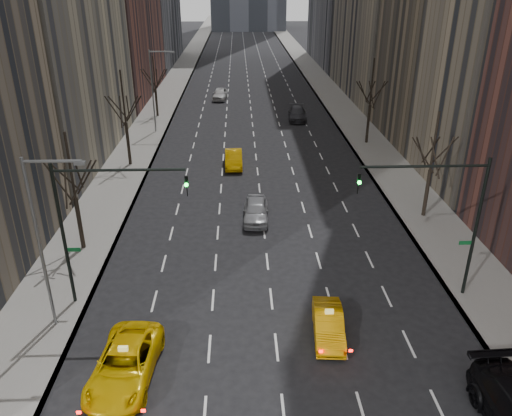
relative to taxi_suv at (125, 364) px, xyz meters
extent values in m
cube|color=slate|center=(-5.39, 63.80, -0.69)|extent=(4.50, 320.00, 0.15)
cube|color=slate|center=(19.11, 63.80, -0.69)|extent=(4.50, 320.00, 0.15)
cylinder|color=black|center=(-5.14, 11.80, 1.17)|extent=(0.28, 0.28, 3.57)
cylinder|color=black|center=(-5.14, 11.80, 5.08)|extent=(0.16, 0.16, 4.25)
cylinder|color=black|center=(-4.99, 12.64, 4.18)|extent=(0.42, 1.80, 2.52)
cylinder|color=black|center=(-4.33, 12.09, 4.18)|extent=(1.74, 0.72, 2.52)
cylinder|color=black|center=(-4.48, 11.24, 4.18)|extent=(1.46, 1.25, 2.52)
cylinder|color=black|center=(-5.29, 10.95, 4.18)|extent=(0.42, 1.80, 2.52)
cylinder|color=black|center=(-5.95, 11.50, 4.18)|extent=(1.74, 0.72, 2.52)
cylinder|color=black|center=(-5.80, 12.35, 4.18)|extent=(1.46, 1.25, 2.52)
cylinder|color=black|center=(-5.14, 27.80, 1.38)|extent=(0.28, 0.28, 3.99)
cylinder|color=black|center=(-5.14, 27.80, 5.75)|extent=(0.16, 0.16, 4.75)
cylinder|color=black|center=(-4.99, 28.64, 4.60)|extent=(0.42, 1.80, 2.52)
cylinder|color=black|center=(-4.33, 28.09, 4.60)|extent=(1.74, 0.72, 2.52)
cylinder|color=black|center=(-4.48, 27.24, 4.60)|extent=(1.46, 1.25, 2.52)
cylinder|color=black|center=(-5.29, 26.95, 4.60)|extent=(0.42, 1.80, 2.52)
cylinder|color=black|center=(-5.95, 27.50, 4.60)|extent=(1.74, 0.72, 2.52)
cylinder|color=black|center=(-5.80, 28.35, 4.60)|extent=(1.46, 1.25, 2.52)
cylinder|color=black|center=(-5.14, 45.80, 1.06)|extent=(0.28, 0.28, 3.36)
cylinder|color=black|center=(-5.14, 45.80, 4.74)|extent=(0.16, 0.16, 4.00)
cylinder|color=black|center=(-4.99, 46.64, 3.97)|extent=(0.42, 1.80, 2.52)
cylinder|color=black|center=(-4.33, 46.09, 3.97)|extent=(1.74, 0.72, 2.52)
cylinder|color=black|center=(-4.48, 45.24, 3.97)|extent=(1.46, 1.25, 2.52)
cylinder|color=black|center=(-5.29, 44.95, 3.97)|extent=(0.42, 1.80, 2.52)
cylinder|color=black|center=(-5.95, 45.50, 3.97)|extent=(1.74, 0.72, 2.52)
cylinder|color=black|center=(-5.80, 46.35, 3.97)|extent=(1.46, 1.25, 2.52)
cylinder|color=black|center=(18.86, 15.80, 1.17)|extent=(0.28, 0.28, 3.57)
cylinder|color=black|center=(18.86, 15.80, 5.08)|extent=(0.16, 0.16, 4.25)
cylinder|color=black|center=(19.01, 16.64, 4.18)|extent=(0.42, 1.80, 2.52)
cylinder|color=black|center=(19.67, 16.09, 4.18)|extent=(1.74, 0.72, 2.52)
cylinder|color=black|center=(19.52, 15.24, 4.18)|extent=(1.46, 1.25, 2.52)
cylinder|color=black|center=(18.71, 14.95, 4.18)|extent=(0.42, 1.80, 2.52)
cylinder|color=black|center=(18.05, 15.50, 4.18)|extent=(1.74, 0.72, 2.52)
cylinder|color=black|center=(18.20, 16.35, 4.18)|extent=(1.46, 1.25, 2.52)
cylinder|color=black|center=(18.86, 33.80, 1.38)|extent=(0.28, 0.28, 3.99)
cylinder|color=black|center=(18.86, 33.80, 5.75)|extent=(0.16, 0.16, 4.75)
cylinder|color=black|center=(19.01, 34.64, 4.60)|extent=(0.42, 1.80, 2.52)
cylinder|color=black|center=(19.67, 34.09, 4.60)|extent=(1.74, 0.72, 2.52)
cylinder|color=black|center=(19.52, 33.24, 4.60)|extent=(1.46, 1.25, 2.52)
cylinder|color=black|center=(18.71, 32.95, 4.60)|extent=(0.42, 1.80, 2.52)
cylinder|color=black|center=(18.05, 33.50, 4.60)|extent=(1.74, 0.72, 2.52)
cylinder|color=black|center=(18.20, 34.35, 4.60)|extent=(1.46, 1.25, 2.52)
cylinder|color=black|center=(-3.94, 5.80, 3.38)|extent=(0.18, 0.18, 8.00)
cylinder|color=black|center=(-0.69, 5.80, 6.98)|extent=(6.50, 0.14, 0.14)
imported|color=black|center=(2.56, 5.80, 6.08)|extent=(0.18, 0.22, 1.10)
sphere|color=#0CFF33|center=(2.56, 5.62, 6.23)|extent=(0.20, 0.20, 0.20)
cube|color=#0C5926|center=(-3.54, 5.80, 2.58)|extent=(0.70, 0.04, 0.22)
cylinder|color=black|center=(17.66, 5.80, 3.38)|extent=(0.18, 0.18, 8.00)
cylinder|color=black|center=(14.41, 5.80, 6.98)|extent=(6.50, 0.14, 0.14)
imported|color=black|center=(11.16, 5.80, 6.08)|extent=(0.18, 0.22, 1.10)
sphere|color=#0CFF33|center=(11.16, 5.62, 6.23)|extent=(0.20, 0.20, 0.20)
cube|color=#0C5926|center=(17.26, 5.80, 2.58)|extent=(0.70, 0.04, 0.22)
cylinder|color=slate|center=(-4.34, 3.80, 3.88)|extent=(0.16, 0.16, 9.00)
cylinder|color=slate|center=(-3.04, 3.80, 8.18)|extent=(2.60, 0.14, 0.14)
cube|color=slate|center=(-1.84, 3.80, 8.08)|extent=(0.50, 0.22, 0.15)
cylinder|color=slate|center=(-4.34, 38.80, 3.88)|extent=(0.16, 0.16, 9.00)
cylinder|color=slate|center=(-3.04, 38.80, 8.18)|extent=(2.60, 0.14, 0.14)
cube|color=slate|center=(-1.84, 38.80, 8.08)|extent=(0.50, 0.22, 0.15)
imported|color=#EBBB04|center=(0.00, 0.00, 0.00)|extent=(2.97, 5.71, 1.54)
imported|color=#EF9E05|center=(9.48, 2.58, -0.10)|extent=(1.74, 4.16, 1.34)
imported|color=#96979D|center=(6.35, 15.76, 0.00)|extent=(2.02, 4.59, 1.54)
imported|color=#EAA504|center=(4.66, 27.21, -0.02)|extent=(1.67, 4.56, 1.49)
imported|color=#2B2A2F|center=(12.50, 43.78, 0.00)|extent=(2.51, 5.44, 1.54)
imported|color=silver|center=(2.54, 55.47, 0.04)|extent=(2.29, 4.88, 1.61)
camera|label=1|loc=(5.19, -17.22, 15.57)|focal=35.00mm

